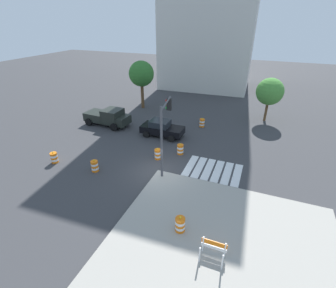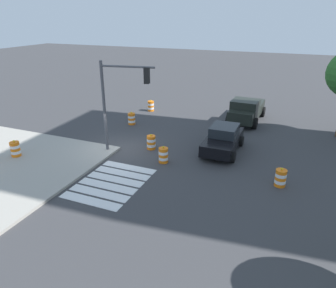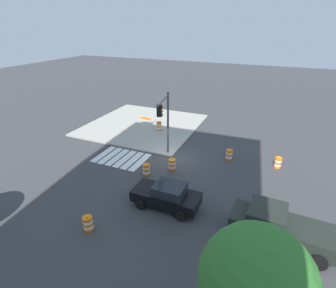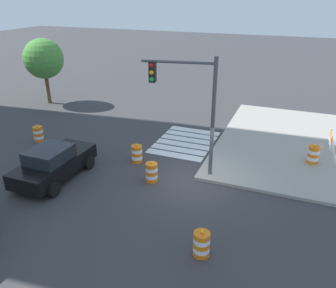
{
  "view_description": "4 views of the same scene",
  "coord_description": "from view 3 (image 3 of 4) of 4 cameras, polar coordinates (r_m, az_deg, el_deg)",
  "views": [
    {
      "loc": [
        6.63,
        -14.61,
        10.92
      ],
      "look_at": [
        -0.49,
        3.4,
        0.7
      ],
      "focal_mm": 26.1,
      "sensor_mm": 36.0,
      "label": 1
    },
    {
      "loc": [
        16.1,
        9.98,
        8.12
      ],
      "look_at": [
        0.18,
        3.39,
        0.96
      ],
      "focal_mm": 33.7,
      "sensor_mm": 36.0,
      "label": 2
    },
    {
      "loc": [
        -7.62,
        18.38,
        10.71
      ],
      "look_at": [
        0.08,
        0.59,
        1.57
      ],
      "focal_mm": 27.51,
      "sensor_mm": 36.0,
      "label": 3
    },
    {
      "loc": [
        -13.36,
        -3.96,
        8.09
      ],
      "look_at": [
        1.98,
        2.09,
        0.68
      ],
      "focal_mm": 36.44,
      "sensor_mm": 36.0,
      "label": 4
    }
  ],
  "objects": [
    {
      "name": "sports_car",
      "position": [
        16.63,
        -0.26,
        -11.27
      ],
      "size": [
        4.3,
        2.15,
        1.63
      ],
      "color": "black",
      "rests_on": "ground"
    },
    {
      "name": "sidewalk_corner",
      "position": [
        29.88,
        -5.42,
        4.28
      ],
      "size": [
        12.0,
        12.0,
        0.15
      ],
      "primitive_type": "cube",
      "color": "#9E998E",
      "rests_on": "ground"
    },
    {
      "name": "ground_plane",
      "position": [
        22.6,
        0.78,
        -3.05
      ],
      "size": [
        120.0,
        120.0,
        0.0
      ],
      "primitive_type": "plane",
      "color": "#38383A"
    },
    {
      "name": "traffic_barrel_far_curb",
      "position": [
        22.76,
        13.39,
        -2.29
      ],
      "size": [
        0.56,
        0.56,
        1.02
      ],
      "color": "orange",
      "rests_on": "ground"
    },
    {
      "name": "traffic_barrel_crosswalk_end",
      "position": [
        15.87,
        -17.29,
        -16.43
      ],
      "size": [
        0.56,
        0.56,
        1.02
      ],
      "color": "orange",
      "rests_on": "ground"
    },
    {
      "name": "traffic_barrel_median_near",
      "position": [
        20.65,
        0.9,
        -4.55
      ],
      "size": [
        0.56,
        0.56,
        1.02
      ],
      "color": "orange",
      "rests_on": "ground"
    },
    {
      "name": "construction_barricade",
      "position": [
        29.61,
        -4.83,
        5.44
      ],
      "size": [
        1.3,
        0.78,
        1.0
      ],
      "color": "silver",
      "rests_on": "sidewalk_corner"
    },
    {
      "name": "traffic_barrel_median_far",
      "position": [
        20.04,
        -4.8,
        -5.64
      ],
      "size": [
        0.56,
        0.56,
        1.02
      ],
      "color": "orange",
      "rests_on": "ground"
    },
    {
      "name": "crosswalk_stripes",
      "position": [
        22.9,
        -10.28,
        -3.05
      ],
      "size": [
        4.35,
        3.2,
        0.02
      ],
      "color": "silver",
      "rests_on": "ground"
    },
    {
      "name": "pickup_truck",
      "position": [
        15.43,
        22.92,
        -16.33
      ],
      "size": [
        5.24,
        2.55,
        1.92
      ],
      "color": "black",
      "rests_on": "ground"
    },
    {
      "name": "traffic_barrel_on_sidewalk",
      "position": [
        27.93,
        -1.99,
        4.02
      ],
      "size": [
        0.56,
        0.56,
        1.02
      ],
      "color": "orange",
      "rests_on": "sidewalk_corner"
    },
    {
      "name": "street_tree_streetside_mid",
      "position": [
        8.19,
        18.87,
        -26.98
      ],
      "size": [
        3.16,
        3.16,
        6.03
      ],
      "color": "brown",
      "rests_on": "ground"
    },
    {
      "name": "traffic_barrel_near_corner",
      "position": [
        22.75,
        23.18,
        -3.78
      ],
      "size": [
        0.56,
        0.56,
        1.02
      ],
      "color": "orange",
      "rests_on": "ground"
    },
    {
      "name": "traffic_light_pole",
      "position": [
        20.72,
        -0.71,
        6.09
      ],
      "size": [
        0.85,
        3.25,
        5.5
      ],
      "color": "#4C4C51",
      "rests_on": "sidewalk_corner"
    }
  ]
}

